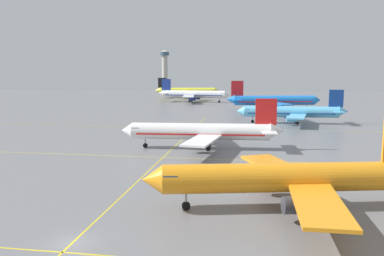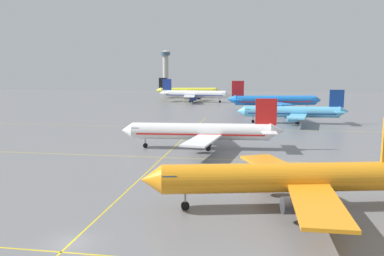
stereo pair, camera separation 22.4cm
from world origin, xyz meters
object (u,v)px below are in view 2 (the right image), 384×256
airliner_third_row (293,112)px  control_tower (166,67)px  airliner_far_left_stand (274,100)px  airliner_second_row (203,132)px  airliner_far_right_stand (194,94)px  airliner_distant_taxiway (188,91)px  airliner_front_gate (290,178)px

airliner_third_row → control_tower: size_ratio=0.97×
airliner_third_row → airliner_far_left_stand: size_ratio=0.86×
airliner_second_row → airliner_far_right_stand: airliner_far_right_stand is taller
control_tower → airliner_far_right_stand: bearing=-71.4°
airliner_far_left_stand → airliner_second_row: bearing=-102.2°
airliner_distant_taxiway → control_tower: control_tower is taller
airliner_second_row → airliner_third_row: size_ratio=1.00×
airliner_far_left_stand → airliner_distant_taxiway: 89.32m
airliner_far_right_stand → control_tower: control_tower is taller
control_tower → airliner_second_row: bearing=-75.5°
airliner_front_gate → airliner_third_row: size_ratio=1.01×
airliner_far_left_stand → airliner_third_row: bearing=-84.5°
airliner_far_right_stand → control_tower: (-48.82, 145.20, 16.73)m
airliner_second_row → airliner_far_right_stand: (-21.70, 128.19, 0.52)m
airliner_front_gate → airliner_far_right_stand: bearing=102.8°
airliner_front_gate → airliner_far_right_stand: (-36.96, 163.29, 0.49)m
airliner_far_right_stand → airliner_distant_taxiway: size_ratio=0.99×
airliner_third_row → control_tower: bearing=112.3°
airliner_front_gate → control_tower: 320.65m
airliner_third_row → airliner_distant_taxiway: 127.90m
control_tower → airliner_far_left_stand: bearing=-64.3°
airliner_second_row → airliner_distant_taxiway: 164.47m
airliner_front_gate → airliner_far_right_stand: 167.42m
airliner_third_row → control_tower: (-93.46, 227.85, 17.26)m
airliner_front_gate → airliner_second_row: airliner_front_gate is taller
airliner_third_row → control_tower: 246.88m
control_tower → airliner_distant_taxiway: bearing=-70.5°
airliner_far_right_stand → airliner_distant_taxiway: airliner_distant_taxiway is taller
airliner_far_left_stand → control_tower: control_tower is taller
airliner_far_right_stand → airliner_second_row: bearing=-80.4°
airliner_second_row → airliner_far_left_stand: size_ratio=0.87×
airliner_far_right_stand → airliner_far_left_stand: bearing=-45.1°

